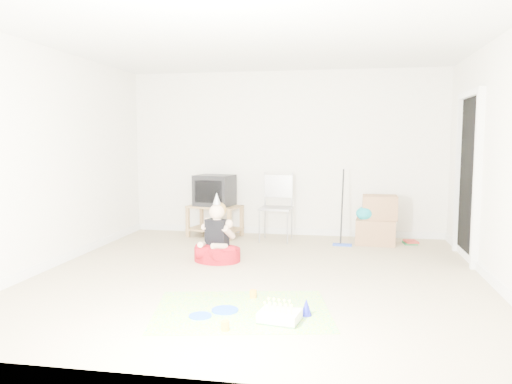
% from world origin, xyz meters
% --- Properties ---
extents(ground, '(5.00, 5.00, 0.00)m').
position_xyz_m(ground, '(0.00, 0.00, 0.00)').
color(ground, tan).
rests_on(ground, ground).
extents(doorway_recess, '(0.02, 0.90, 2.05)m').
position_xyz_m(doorway_recess, '(2.48, 1.20, 1.02)').
color(doorway_recess, black).
rests_on(doorway_recess, ground).
extents(tv_stand, '(0.88, 0.67, 0.49)m').
position_xyz_m(tv_stand, '(-1.06, 2.10, 0.29)').
color(tv_stand, olive).
rests_on(tv_stand, ground).
extents(crt_tv, '(0.63, 0.56, 0.48)m').
position_xyz_m(crt_tv, '(-1.06, 2.10, 0.73)').
color(crt_tv, black).
rests_on(crt_tv, tv_stand).
extents(folding_chair, '(0.48, 0.46, 1.02)m').
position_xyz_m(folding_chair, '(-0.07, 1.94, 0.50)').
color(folding_chair, gray).
rests_on(folding_chair, ground).
extents(cardboard_boxes, '(0.60, 0.47, 0.71)m').
position_xyz_m(cardboard_boxes, '(1.41, 1.97, 0.34)').
color(cardboard_boxes, '#986D49').
rests_on(cardboard_boxes, ground).
extents(floor_mop, '(0.28, 0.37, 1.09)m').
position_xyz_m(floor_mop, '(0.92, 1.75, 0.26)').
color(floor_mop, blue).
rests_on(floor_mop, ground).
extents(book_pile, '(0.21, 0.25, 0.05)m').
position_xyz_m(book_pile, '(1.91, 2.05, 0.03)').
color(book_pile, '#236933').
rests_on(book_pile, ground).
extents(seated_woman, '(0.74, 0.74, 0.87)m').
position_xyz_m(seated_woman, '(-0.63, 0.56, 0.19)').
color(seated_woman, '#A20E18').
rests_on(seated_woman, ground).
extents(party_mat, '(1.74, 1.41, 0.01)m').
position_xyz_m(party_mat, '(0.06, -1.20, 0.00)').
color(party_mat, '#EC3176').
rests_on(party_mat, ground).
extents(birthday_cake, '(0.37, 0.32, 0.15)m').
position_xyz_m(birthday_cake, '(0.42, -1.41, 0.05)').
color(birthday_cake, silver).
rests_on(birthday_cake, party_mat).
extents(blue_plate_near, '(0.25, 0.25, 0.01)m').
position_xyz_m(blue_plate_near, '(-0.09, -1.24, 0.01)').
color(blue_plate_near, blue).
rests_on(blue_plate_near, party_mat).
extents(blue_plate_far, '(0.24, 0.24, 0.01)m').
position_xyz_m(blue_plate_far, '(-0.27, -1.41, 0.01)').
color(blue_plate_far, blue).
rests_on(blue_plate_far, party_mat).
extents(orange_cup_near, '(0.07, 0.07, 0.08)m').
position_xyz_m(orange_cup_near, '(0.09, -0.83, 0.04)').
color(orange_cup_near, orange).
rests_on(orange_cup_near, party_mat).
extents(orange_cup_far, '(0.09, 0.09, 0.08)m').
position_xyz_m(orange_cup_far, '(0.02, -1.69, 0.04)').
color(orange_cup_far, orange).
rests_on(orange_cup_far, party_mat).
extents(blue_party_hat, '(0.13, 0.13, 0.15)m').
position_xyz_m(blue_party_hat, '(0.63, -1.23, 0.08)').
color(blue_party_hat, '#191EB5').
rests_on(blue_party_hat, party_mat).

